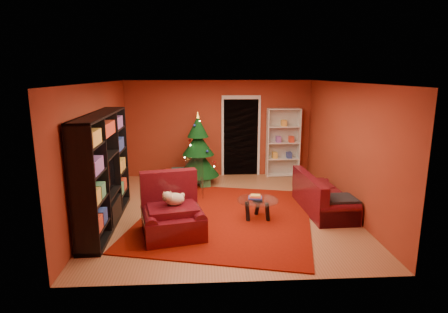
{
  "coord_description": "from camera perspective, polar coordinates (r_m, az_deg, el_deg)",
  "views": [
    {
      "loc": [
        -0.46,
        -7.34,
        2.78
      ],
      "look_at": [
        0.0,
        0.4,
        1.05
      ],
      "focal_mm": 30.0,
      "sensor_mm": 36.0,
      "label": 1
    }
  ],
  "objects": [
    {
      "name": "wall_left",
      "position": [
        7.76,
        -18.76,
        0.92
      ],
      "size": [
        0.05,
        5.5,
        2.6
      ],
      "primitive_type": "cube",
      "color": "maroon",
      "rests_on": "ground"
    },
    {
      "name": "christmas_tree",
      "position": [
        9.45,
        -3.96,
        1.13
      ],
      "size": [
        1.16,
        1.16,
        1.87
      ],
      "primitive_type": null,
      "rotation": [
        0.0,
        0.0,
        0.12
      ],
      "color": "black",
      "rests_on": "floor"
    },
    {
      "name": "doorway",
      "position": [
        10.27,
        2.58,
        2.87
      ],
      "size": [
        1.06,
        0.6,
        2.16
      ],
      "primitive_type": null,
      "color": "black",
      "rests_on": "floor"
    },
    {
      "name": "armchair",
      "position": [
        6.59,
        -7.84,
        -8.38
      ],
      "size": [
        1.33,
        1.33,
        0.87
      ],
      "primitive_type": null,
      "rotation": [
        0.0,
        0.0,
        0.23
      ],
      "color": "#460B13",
      "rests_on": "rug"
    },
    {
      "name": "ceiling",
      "position": [
        7.35,
        0.19,
        11.38
      ],
      "size": [
        5.0,
        5.5,
        0.05
      ],
      "primitive_type": "cube",
      "color": "silver",
      "rests_on": "wall_back"
    },
    {
      "name": "white_bookshelf",
      "position": [
        10.31,
        8.99,
        2.09
      ],
      "size": [
        0.89,
        0.32,
        1.91
      ],
      "primitive_type": null,
      "rotation": [
        0.0,
        0.0,
        0.0
      ],
      "color": "white",
      "rests_on": "floor"
    },
    {
      "name": "dog",
      "position": [
        6.57,
        -7.53,
        -6.46
      ],
      "size": [
        0.46,
        0.38,
        0.28
      ],
      "primitive_type": null,
      "rotation": [
        0.0,
        0.0,
        0.23
      ],
      "color": "beige",
      "rests_on": "armchair"
    },
    {
      "name": "wall_right",
      "position": [
        8.06,
        18.42,
        1.35
      ],
      "size": [
        0.05,
        5.5,
        2.6
      ],
      "primitive_type": "cube",
      "color": "maroon",
      "rests_on": "ground"
    },
    {
      "name": "sofa",
      "position": [
        7.95,
        15.01,
        -5.37
      ],
      "size": [
        0.88,
        1.83,
        0.77
      ],
      "primitive_type": null,
      "rotation": [
        0.0,
        0.0,
        1.61
      ],
      "color": "#460B13",
      "rests_on": "rug"
    },
    {
      "name": "floor",
      "position": [
        7.87,
        0.17,
        -8.3
      ],
      "size": [
        5.0,
        5.5,
        0.05
      ],
      "primitive_type": "cube",
      "color": "#985F3C",
      "rests_on": "ground"
    },
    {
      "name": "coffee_table",
      "position": [
        7.33,
        5.14,
        -8.0
      ],
      "size": [
        0.92,
        0.92,
        0.5
      ],
      "primitive_type": null,
      "rotation": [
        0.0,
        0.0,
        -0.17
      ],
      "color": "gray",
      "rests_on": "rug"
    },
    {
      "name": "media_unit",
      "position": [
        7.2,
        -17.9,
        -2.01
      ],
      "size": [
        0.47,
        2.72,
        2.08
      ],
      "primitive_type": null,
      "rotation": [
        0.0,
        0.0,
        0.02
      ],
      "color": "black",
      "rests_on": "floor"
    },
    {
      "name": "acrylic_chair",
      "position": [
        8.49,
        -4.47,
        -3.7
      ],
      "size": [
        0.44,
        0.48,
        0.81
      ],
      "primitive_type": null,
      "rotation": [
        0.0,
        0.0,
        0.07
      ],
      "color": "#66605B",
      "rests_on": "rug"
    },
    {
      "name": "wall_back",
      "position": [
        10.23,
        -0.79,
        4.26
      ],
      "size": [
        5.0,
        0.05,
        2.6
      ],
      "primitive_type": "cube",
      "color": "maroon",
      "rests_on": "ground"
    },
    {
      "name": "gift_box_green",
      "position": [
        9.36,
        -2.95,
        -3.92
      ],
      "size": [
        0.29,
        0.29,
        0.25
      ],
      "primitive_type": "cube",
      "rotation": [
        0.0,
        0.0,
        0.16
      ],
      "color": "#28743F",
      "rests_on": "floor"
    },
    {
      "name": "rug",
      "position": [
        7.46,
        0.27,
        -9.2
      ],
      "size": [
        4.05,
        4.44,
        0.02
      ],
      "primitive_type": "cube",
      "rotation": [
        0.0,
        0.0,
        -0.24
      ],
      "color": "maroon",
      "rests_on": "floor"
    },
    {
      "name": "gift_box_teal",
      "position": [
        9.91,
        -6.93,
        -2.8
      ],
      "size": [
        0.39,
        0.39,
        0.33
      ],
      "primitive_type": "cube",
      "rotation": [
        0.0,
        0.0,
        0.18
      ],
      "color": "#167A7A",
      "rests_on": "floor"
    },
    {
      "name": "gift_box_red",
      "position": [
        10.31,
        -8.4,
        -2.55
      ],
      "size": [
        0.29,
        0.29,
        0.22
      ],
      "primitive_type": "cube",
      "rotation": [
        0.0,
        0.0,
        -0.35
      ],
      "color": "#A32C15",
      "rests_on": "floor"
    }
  ]
}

